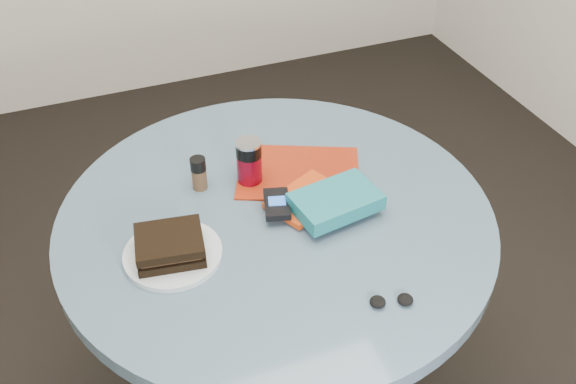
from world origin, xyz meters
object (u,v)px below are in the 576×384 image
object	(u,v)px
sandwich	(170,245)
headphones	(391,301)
table	(277,262)
soda_can	(249,162)
pepper_grinder	(199,173)
plate	(173,254)
novel	(336,201)
magazine	(299,173)
red_book	(306,198)
mp3_player	(277,204)

from	to	relation	value
sandwich	headphones	xyz separation A→B (m)	(0.37, -0.28, -0.03)
table	soda_can	size ratio (longest dim) A/B	8.68
pepper_grinder	headphones	distance (m)	0.55
table	plate	distance (m)	0.31
table	sandwich	bearing A→B (deg)	-167.00
soda_can	headphones	size ratio (longest dim) A/B	1.25
soda_can	headphones	bearing A→B (deg)	-74.19
novel	magazine	bearing A→B (deg)	88.03
soda_can	plate	bearing A→B (deg)	-141.85
soda_can	red_book	size ratio (longest dim) A/B	0.66
plate	novel	xyz separation A→B (m)	(0.38, -0.00, 0.03)
magazine	sandwich	bearing A→B (deg)	-129.95
pepper_grinder	soda_can	bearing A→B (deg)	-9.72
plate	red_book	distance (m)	0.34
mp3_player	novel	bearing A→B (deg)	-22.77
sandwich	magazine	distance (m)	0.40
table	pepper_grinder	world-z (taller)	pepper_grinder
magazine	novel	size ratio (longest dim) A/B	1.55
pepper_grinder	mp3_player	world-z (taller)	pepper_grinder
table	magazine	size ratio (longest dim) A/B	3.39
soda_can	novel	size ratio (longest dim) A/B	0.60
pepper_grinder	red_book	xyz separation A→B (m)	(0.21, -0.14, -0.03)
red_book	novel	size ratio (longest dim) A/B	0.91
red_book	headphones	bearing A→B (deg)	-109.38
novel	pepper_grinder	bearing A→B (deg)	132.95
table	mp3_player	xyz separation A→B (m)	(0.00, -0.01, 0.19)
plate	mp3_player	xyz separation A→B (m)	(0.25, 0.05, 0.02)
magazine	table	bearing A→B (deg)	-107.65
pepper_grinder	novel	distance (m)	0.33
red_book	mp3_player	distance (m)	0.08
sandwich	red_book	world-z (taller)	sandwich
plate	novel	size ratio (longest dim) A/B	1.10
table	mp3_player	distance (m)	0.19
red_book	mp3_player	size ratio (longest dim) A/B	1.56
mp3_player	magazine	bearing A→B (deg)	49.70
red_book	mp3_player	xyz separation A→B (m)	(-0.08, -0.01, 0.02)
sandwich	soda_can	bearing A→B (deg)	38.33
red_book	novel	xyz separation A→B (m)	(0.05, -0.06, 0.03)
mp3_player	pepper_grinder	bearing A→B (deg)	131.74
magazine	red_book	world-z (taller)	red_book
table	sandwich	size ratio (longest dim) A/B	6.46
plate	sandwich	distance (m)	0.03
plate	mp3_player	bearing A→B (deg)	11.04
novel	headphones	bearing A→B (deg)	-100.42
novel	plate	bearing A→B (deg)	171.10
table	headphones	distance (m)	0.40
plate	headphones	distance (m)	0.46
sandwich	novel	world-z (taller)	sandwich
red_book	mp3_player	world-z (taller)	mp3_player
plate	sandwich	size ratio (longest dim) A/B	1.35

